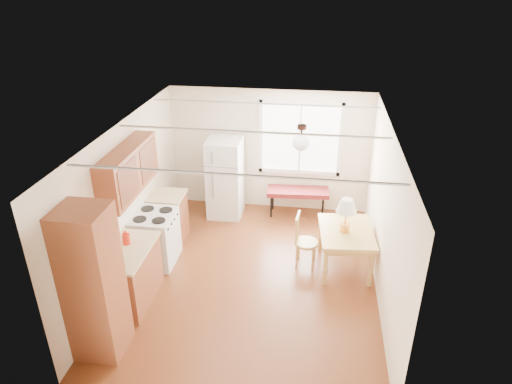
% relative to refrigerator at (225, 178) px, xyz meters
% --- Properties ---
extents(room_shell, '(4.60, 5.60, 2.62)m').
position_rel_refrigerator_xyz_m(room_shell, '(0.84, -2.01, 0.45)').
color(room_shell, '#4F2310').
rests_on(room_shell, ground).
extents(kitchen_run, '(0.65, 3.40, 2.20)m').
position_rel_refrigerator_xyz_m(kitchen_run, '(-0.88, -2.65, 0.04)').
color(kitchen_run, brown).
rests_on(kitchen_run, ground).
extents(window_unit, '(1.64, 0.05, 1.51)m').
position_rel_refrigerator_xyz_m(window_unit, '(1.44, 0.46, 0.75)').
color(window_unit, white).
rests_on(window_unit, room_shell).
extents(pendant_light, '(0.26, 0.26, 0.40)m').
position_rel_refrigerator_xyz_m(pendant_light, '(1.54, -1.61, 1.43)').
color(pendant_light, '#311D16').
rests_on(pendant_light, room_shell).
extents(refrigerator, '(0.67, 0.70, 1.61)m').
position_rel_refrigerator_xyz_m(refrigerator, '(0.00, 0.00, 0.00)').
color(refrigerator, white).
rests_on(refrigerator, ground).
extents(bench, '(1.26, 0.53, 0.57)m').
position_rel_refrigerator_xyz_m(bench, '(1.45, 0.17, -0.30)').
color(bench, maroon).
rests_on(bench, ground).
extents(dining_table, '(0.95, 1.21, 0.71)m').
position_rel_refrigerator_xyz_m(dining_table, '(2.34, -1.54, -0.19)').
color(dining_table, '#B79146').
rests_on(dining_table, ground).
extents(chair, '(0.41, 0.40, 0.91)m').
position_rel_refrigerator_xyz_m(chair, '(1.62, -1.52, -0.29)').
color(chair, '#B79146').
rests_on(chair, ground).
extents(table_lamp, '(0.33, 0.33, 0.58)m').
position_rel_refrigerator_xyz_m(table_lamp, '(2.30, -1.56, 0.33)').
color(table_lamp, gold).
rests_on(table_lamp, dining_table).
extents(coffee_maker, '(0.20, 0.24, 0.34)m').
position_rel_refrigerator_xyz_m(coffee_maker, '(-0.88, -3.29, 0.22)').
color(coffee_maker, black).
rests_on(coffee_maker, kitchen_run).
extents(kettle, '(0.12, 0.12, 0.22)m').
position_rel_refrigerator_xyz_m(kettle, '(-0.92, -2.71, 0.19)').
color(kettle, red).
rests_on(kettle, kitchen_run).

